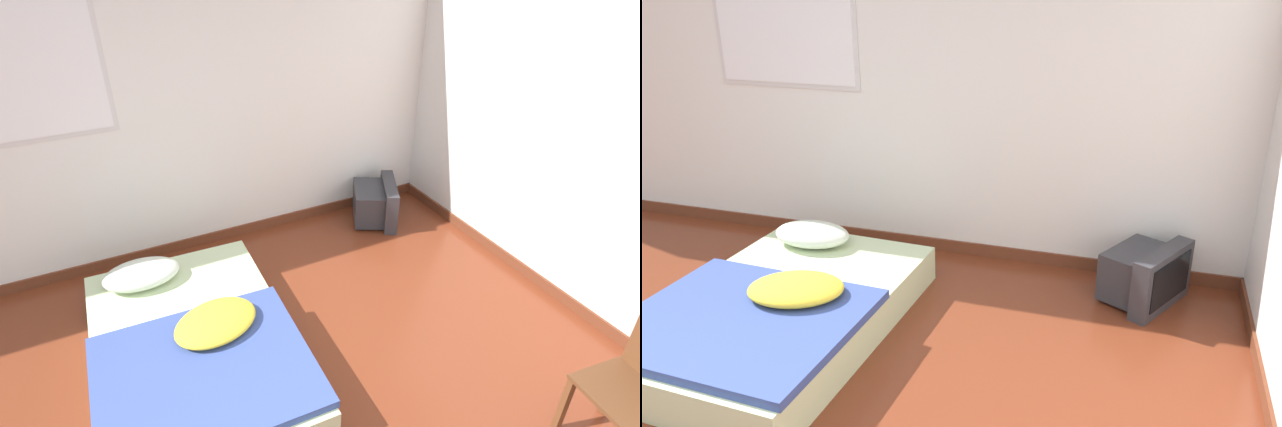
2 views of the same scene
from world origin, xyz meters
TOP-DOWN VIEW (x-y plane):
  - wall_back at (-0.01, 2.60)m, footprint 7.60×0.08m
  - mattress_bed at (0.03, 1.26)m, footprint 1.24×1.82m
  - crt_tv at (1.99, 2.25)m, footprint 0.56×0.61m

SIDE VIEW (x-z plane):
  - mattress_bed at x=0.03m, z-range -0.04..0.33m
  - crt_tv at x=1.99m, z-range -0.01..0.37m
  - wall_back at x=-0.01m, z-range -0.01..2.59m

